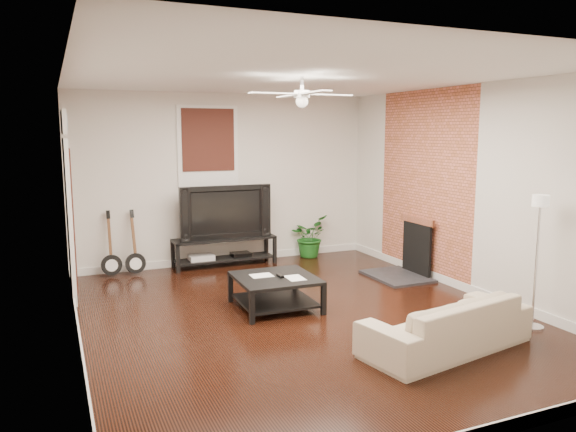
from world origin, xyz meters
name	(u,v)px	position (x,y,z in m)	size (l,w,h in m)	color
room	(302,200)	(0.00, 0.00, 1.40)	(5.01, 6.01, 2.81)	black
brick_accent	(424,184)	(2.49, 1.00, 1.40)	(0.02, 2.20, 2.80)	#B15D39
fireplace	(406,247)	(2.20, 1.00, 0.46)	(0.80, 1.10, 0.92)	black
window_back	(208,146)	(-0.30, 2.97, 1.95)	(1.00, 0.06, 1.30)	#3E1A10
door_left	(70,204)	(-2.46, 1.90, 1.25)	(0.08, 1.00, 2.50)	white
tv_stand	(224,251)	(-0.11, 2.78, 0.24)	(1.68, 0.45, 0.47)	black
tv	(223,211)	(-0.11, 2.80, 0.90)	(1.50, 0.20, 0.87)	black
coffee_table	(275,292)	(-0.18, 0.38, 0.20)	(0.96, 0.96, 0.40)	black
sofa	(446,323)	(0.91, -1.52, 0.27)	(1.85, 0.72, 0.54)	#C6B294
floor_lamp	(536,262)	(2.20, -1.42, 0.76)	(0.25, 0.25, 1.51)	white
potted_plant	(309,236)	(1.44, 2.82, 0.36)	(0.65, 0.57, 0.73)	#1B5F1C
guitar_left	(110,244)	(-1.90, 2.75, 0.50)	(0.31, 0.22, 1.01)	black
guitar_right	(135,243)	(-1.55, 2.72, 0.50)	(0.31, 0.22, 1.01)	black
ceiling_fan	(302,94)	(0.00, 0.00, 2.60)	(1.24, 1.24, 0.32)	white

